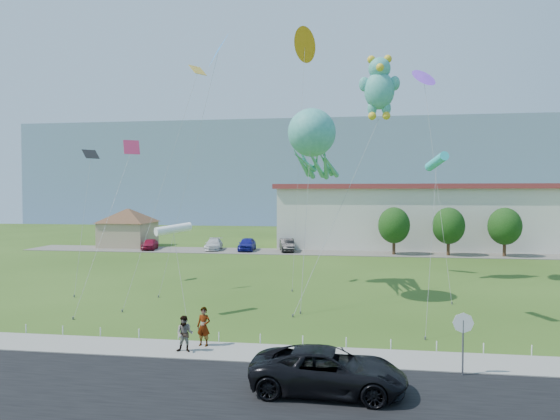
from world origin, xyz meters
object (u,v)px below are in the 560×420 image
Objects in this scene: parked_car_red at (150,244)px; parked_car_black at (287,245)px; warehouse at (514,216)px; suv at (328,370)px; parked_car_blue at (247,244)px; parked_car_white at (214,244)px; teddy_bear_kite at (379,86)px; pedestrian_left at (204,326)px; octopus_kite at (313,143)px; stop_sign at (463,329)px; pavilion at (128,224)px; pedestrian_right at (185,334)px.

parked_car_black reaches higher than parked_car_red.
parked_car_black is (-28.49, -8.71, -3.32)m from warehouse.
warehouse reaches higher than suv.
parked_car_white is at bearing 172.41° from parked_car_blue.
parked_car_blue is 28.20m from teddy_bear_kite.
pedestrian_left reaches higher than parked_car_white.
parked_car_red is 0.85× the size of parked_car_white.
teddy_bear_kite is at bearing 55.62° from octopus_kite.
octopus_kite is at bearing 8.43° from suv.
parked_car_black is 28.02m from octopus_kite.
parked_car_white is at bearing 118.01° from stop_sign.
suv is at bearing -70.29° from parked_car_red.
parked_car_red is at bearing 126.83° from stop_sign.
octopus_kite is (22.23, -25.20, 9.70)m from parked_car_red.
parked_car_blue is 4.94m from parked_car_black.
pavilion is at bearing -173.16° from warehouse.
pavilion is 5.97m from parked_car_red.
octopus_kite is 0.70× the size of teddy_bear_kite.
pedestrian_right is at bearing -61.91° from pavilion.
pedestrian_right is 0.35× the size of parked_car_blue.
teddy_bear_kite is (9.82, -18.93, 14.76)m from parked_car_black.
pedestrian_right is 0.40× the size of parked_car_red.
pedestrian_right is at bearing -115.68° from teddy_bear_kite.
parked_car_black is at bearing 89.12° from pedestrian_right.
pedestrian_right is (-6.47, 3.43, 0.07)m from suv.
parked_car_red is 17.13m from parked_car_black.
pavilion is 2.02× the size of parked_car_black.
warehouse is at bearing 4.61° from parked_car_black.
octopus_kite reaches higher than pavilion.
parked_car_blue is at bearing -9.11° from pavilion.
octopus_kite reaches higher than parked_car_blue.
suv is 7.36m from pedestrian_left.
warehouse is 3.39× the size of teddy_bear_kite.
octopus_kite is (-23.39, -34.53, 6.31)m from warehouse.
parked_car_red is (-29.11, 38.87, -1.13)m from stop_sign.
parked_car_red is at bearing 126.17° from pedestrian_left.
pedestrian_right is 38.43m from parked_car_black.
teddy_bear_kite reaches higher than parked_car_white.
parked_car_red is 0.87× the size of parked_car_black.
octopus_kite reaches higher than suv.
parked_car_blue is (16.57, -2.66, -2.18)m from pavilion.
octopus_kite is (5.11, -25.82, 9.62)m from parked_car_black.
parked_car_white is at bearing -10.80° from pavilion.
pedestrian_right is at bearing -110.53° from pedestrian_left.
pavilion is 3.68× the size of stop_sign.
stop_sign is 48.58m from parked_car_red.
pavilion is at bearing 132.23° from parked_car_red.
suv reaches higher than parked_car_red.
pavilion is at bearing 145.36° from teddy_bear_kite.
parked_car_white is at bearing 165.31° from parked_car_black.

